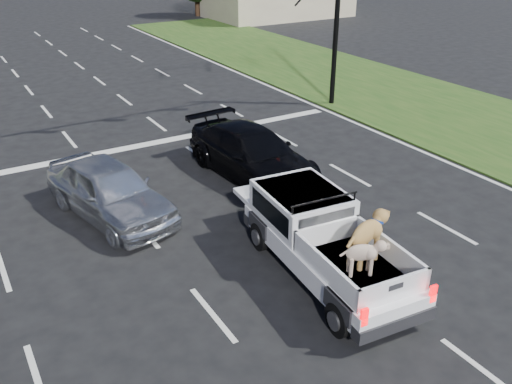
# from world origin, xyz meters

# --- Properties ---
(ground) EXTENTS (160.00, 160.00, 0.00)m
(ground) POSITION_xyz_m (0.00, 0.00, 0.00)
(ground) COLOR black
(ground) RESTS_ON ground
(road_markings) EXTENTS (17.75, 60.00, 0.01)m
(road_markings) POSITION_xyz_m (0.00, 6.56, 0.01)
(road_markings) COLOR silver
(road_markings) RESTS_ON ground
(grass_shoulder_right) EXTENTS (8.00, 60.00, 0.06)m
(grass_shoulder_right) POSITION_xyz_m (13.00, 6.00, 0.03)
(grass_shoulder_right) COLOR #1E4314
(grass_shoulder_right) RESTS_ON ground
(pickup_truck) EXTENTS (2.29, 5.20, 1.90)m
(pickup_truck) POSITION_xyz_m (1.15, 0.08, 0.90)
(pickup_truck) COLOR black
(pickup_truck) RESTS_ON ground
(silver_sedan) EXTENTS (2.84, 4.95, 1.59)m
(silver_sedan) POSITION_xyz_m (-2.20, 5.26, 0.79)
(silver_sedan) COLOR silver
(silver_sedan) RESTS_ON ground
(black_coupe) EXTENTS (2.61, 5.51, 1.55)m
(black_coupe) POSITION_xyz_m (2.52, 5.58, 0.78)
(black_coupe) COLOR black
(black_coupe) RESTS_ON ground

